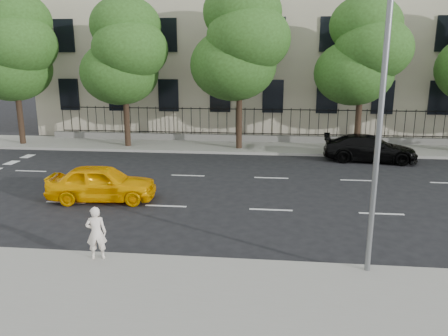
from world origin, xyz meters
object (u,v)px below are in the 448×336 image
at_px(street_light, 379,73).
at_px(yellow_taxi, 102,183).
at_px(black_sedan, 370,148).
at_px(woman_near, 96,233).

distance_m(street_light, yellow_taxi, 11.20).
xyz_separation_m(yellow_taxi, black_sedan, (11.98, 8.19, -0.00)).
height_order(street_light, black_sedan, street_light).
height_order(black_sedan, woman_near, woman_near).
xyz_separation_m(street_light, yellow_taxi, (-9.15, 4.69, -4.43)).
height_order(yellow_taxi, black_sedan, same).
relative_size(black_sedan, woman_near, 3.32).
relative_size(street_light, yellow_taxi, 1.91).
relative_size(yellow_taxi, woman_near, 2.83).
xyz_separation_m(street_light, black_sedan, (2.83, 12.88, -4.43)).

